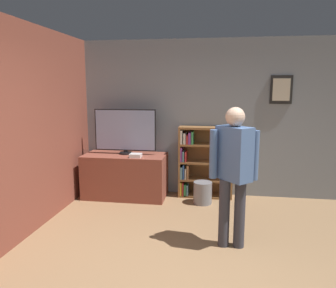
{
  "coord_description": "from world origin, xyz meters",
  "views": [
    {
      "loc": [
        0.3,
        -2.78,
        1.89
      ],
      "look_at": [
        -0.39,
        1.7,
        1.1
      ],
      "focal_mm": 35.0,
      "sensor_mm": 36.0,
      "label": 1
    }
  ],
  "objects_px": {
    "television": "(125,131)",
    "person": "(233,166)",
    "game_console": "(136,156)",
    "waste_bin": "(203,193)",
    "bookshelf": "(201,162)"
  },
  "relations": [
    {
      "from": "television",
      "to": "person",
      "type": "relative_size",
      "value": 0.64
    },
    {
      "from": "television",
      "to": "game_console",
      "type": "xyz_separation_m",
      "value": [
        0.24,
        -0.26,
        -0.37
      ]
    },
    {
      "from": "person",
      "to": "waste_bin",
      "type": "relative_size",
      "value": 4.62
    },
    {
      "from": "bookshelf",
      "to": "waste_bin",
      "type": "distance_m",
      "value": 0.57
    },
    {
      "from": "television",
      "to": "waste_bin",
      "type": "xyz_separation_m",
      "value": [
        1.35,
        -0.19,
        -0.97
      ]
    },
    {
      "from": "bookshelf",
      "to": "waste_bin",
      "type": "relative_size",
      "value": 3.39
    },
    {
      "from": "bookshelf",
      "to": "waste_bin",
      "type": "bearing_deg",
      "value": -82.14
    },
    {
      "from": "game_console",
      "to": "person",
      "type": "relative_size",
      "value": 0.11
    },
    {
      "from": "game_console",
      "to": "waste_bin",
      "type": "height_order",
      "value": "game_console"
    },
    {
      "from": "person",
      "to": "waste_bin",
      "type": "height_order",
      "value": "person"
    },
    {
      "from": "person",
      "to": "bookshelf",
      "type": "bearing_deg",
      "value": 151.74
    },
    {
      "from": "bookshelf",
      "to": "game_console",
      "type": "bearing_deg",
      "value": -158.11
    },
    {
      "from": "waste_bin",
      "to": "bookshelf",
      "type": "bearing_deg",
      "value": 97.86
    },
    {
      "from": "television",
      "to": "waste_bin",
      "type": "bearing_deg",
      "value": -8.21
    },
    {
      "from": "television",
      "to": "person",
      "type": "distance_m",
      "value": 2.4
    }
  ]
}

